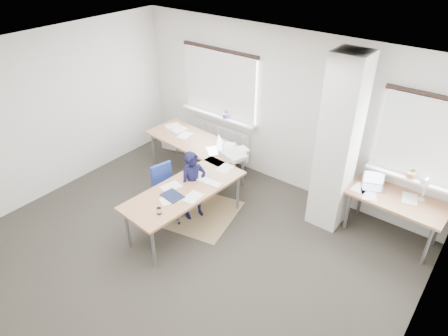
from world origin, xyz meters
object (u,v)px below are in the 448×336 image
Objects in this scene: desk_side at (397,201)px; task_chair at (169,204)px; desk_main at (193,165)px; person at (194,186)px.

task_chair is at bearing -147.82° from desk_side.
desk_side is at bearing 24.30° from desk_main.
person is at bearing 55.38° from task_chair.
desk_main is 1.95× the size of desk_side.
task_chair is (0.01, -0.63, -0.43)m from desk_main.
person is at bearing -43.33° from desk_main.
desk_main is 0.49m from person.
desk_main reaches higher than task_chair.
person is (-2.72, -1.44, -0.09)m from desk_side.
desk_side reaches higher than person.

